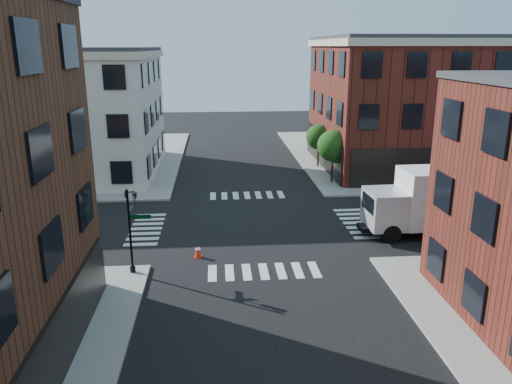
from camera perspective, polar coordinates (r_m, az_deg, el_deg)
The scene contains 10 objects.
ground at distance 32.97m, azimuth -0.26°, elevation -3.88°, with size 120.00×120.00×0.00m, color black.
sidewalk_ne at distance 57.98m, azimuth 19.28°, elevation 4.16°, with size 30.00×30.00×0.15m, color gray.
sidewalk_nw at distance 56.26m, azimuth -23.92°, elevation 3.31°, with size 30.00×30.00×0.15m, color gray.
building_ne at distance 52.40m, azimuth 21.55°, elevation 9.31°, with size 25.00×16.00×12.00m, color #461B11.
building_nw at distance 50.07m, azimuth -24.27°, elevation 8.15°, with size 22.00×16.00×11.00m, color silver.
tree_near at distance 42.81m, azimuth 8.88°, elevation 5.05°, with size 2.69×2.69×4.49m.
tree_far at distance 48.62m, azimuth 7.25°, elevation 6.11°, with size 2.43×2.43×4.07m.
signal_pole at distance 26.01m, azimuth -14.07°, elevation -3.32°, with size 1.29×1.24×4.60m.
box_truck at distance 33.07m, azimuth 20.36°, elevation -0.91°, with size 9.31×3.14×4.16m.
traffic_cone at distance 28.28m, azimuth -6.66°, elevation -6.74°, with size 0.42×0.42×0.75m.
Camera 1 is at (-2.34, -30.85, 11.38)m, focal length 35.00 mm.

